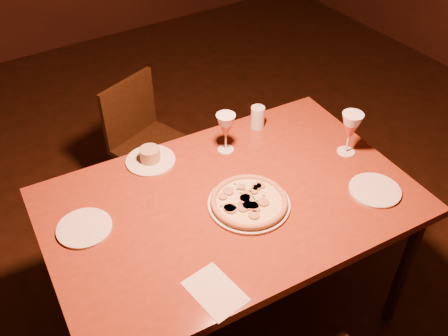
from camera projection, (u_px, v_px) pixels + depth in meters
dining_table at (230, 211)px, 2.02m from camera, size 1.50×1.02×0.77m
chair_far at (146, 139)px, 2.83m from camera, size 0.48×0.48×0.78m
pizza_plate at (249, 202)px, 1.93m from camera, size 0.32×0.32×0.04m
ramekin_saucer at (150, 157)px, 2.14m from camera, size 0.21×0.21×0.07m
wine_glass_far at (226, 133)px, 2.15m from camera, size 0.08×0.08×0.18m
wine_glass_right at (349, 134)px, 2.14m from camera, size 0.09×0.09×0.20m
water_tumbler at (258, 117)px, 2.31m from camera, size 0.06×0.06×0.11m
side_plate_left at (84, 228)px, 1.85m from camera, size 0.20×0.20×0.01m
side_plate_near at (375, 190)px, 2.00m from camera, size 0.21×0.21×0.01m
menu_card at (215, 291)px, 1.64m from camera, size 0.16×0.22×0.00m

